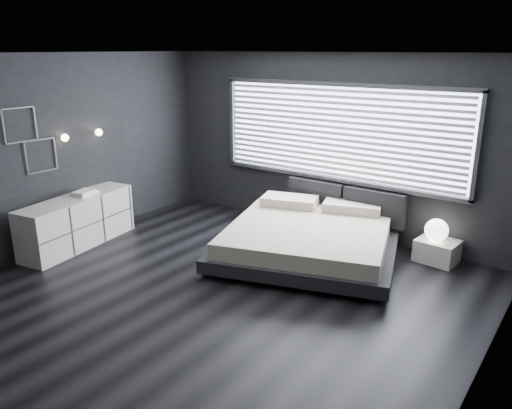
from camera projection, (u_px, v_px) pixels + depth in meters
The scene contains 12 objects.
room at pixel (213, 181), 5.71m from camera, with size 6.04×6.00×2.80m.
window at pixel (337, 133), 7.62m from camera, with size 4.14×0.09×1.52m.
headboard at pixel (344, 201), 7.78m from camera, with size 1.96×0.16×0.52m.
sconce_near at pixel (65, 138), 7.30m from camera, with size 0.18×0.11×0.11m.
sconce_far at pixel (99, 132), 7.77m from camera, with size 0.18×0.11×0.11m.
wall_art_upper at pixel (20, 125), 6.81m from camera, with size 0.01×0.48×0.48m.
wall_art_lower at pixel (41, 156), 7.15m from camera, with size 0.01×0.48×0.48m.
bed at pixel (309, 238), 7.06m from camera, with size 2.98×2.91×0.62m.
nightstand at pixel (437, 251), 6.94m from camera, with size 0.54×0.45×0.31m, color silver.
orb_lamp at pixel (436, 230), 6.83m from camera, with size 0.32×0.32×0.32m, color white.
dresser at pixel (78, 221), 7.46m from camera, with size 0.81×1.93×0.75m.
book_stack at pixel (84, 193), 7.48m from camera, with size 0.30×0.37×0.07m.
Camera 1 is at (3.64, -4.19, 2.86)m, focal length 35.00 mm.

